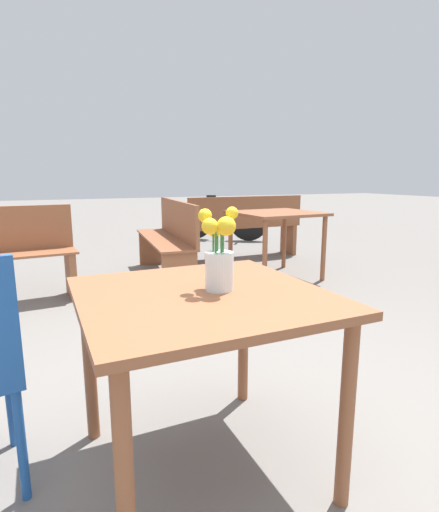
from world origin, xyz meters
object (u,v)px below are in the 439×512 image
flower_vase (219,259)px  bench_middle (170,237)px  bench_far (244,225)px  table_back (276,221)px  bicycle (221,220)px  table_front (202,318)px

flower_vase → bench_middle: (0.70, 2.88, -0.35)m
bench_middle → bench_far: bearing=26.2°
flower_vase → bench_far: flower_vase is taller
table_back → bench_far: bearing=81.6°
bench_middle → bicycle: 2.80m
flower_vase → bench_far: bearing=61.0°
flower_vase → bicycle: (2.35, 5.14, -0.46)m
bicycle → flower_vase: bearing=-114.5°
table_front → bench_far: 4.02m
bench_far → bench_middle: bearing=-153.8°
flower_vase → table_back: 3.02m
flower_vase → bench_middle: 2.99m
bicycle → table_front: bearing=-115.1°
flower_vase → bench_middle: bearing=76.3°
table_back → bench_middle: bearing=157.6°
table_front → bench_far: (2.00, 3.49, -0.14)m
table_front → table_back: size_ratio=0.93×
flower_vase → bicycle: flower_vase is taller
bench_far → bicycle: bearing=75.9°
flower_vase → bicycle: bearing=65.5°
bench_far → table_back: (-0.15, -1.05, 0.16)m
bench_middle → bench_far: size_ratio=1.00×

